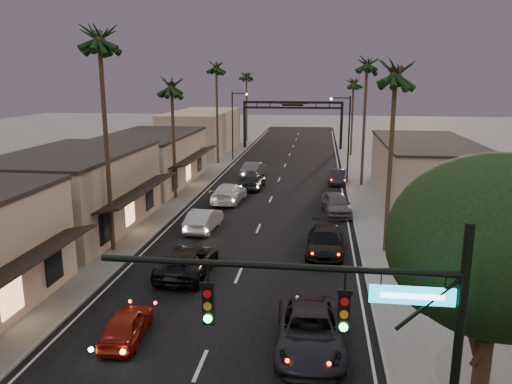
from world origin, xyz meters
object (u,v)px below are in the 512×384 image
(oncoming_red, at_px, (126,325))
(curbside_near, at_px, (310,331))
(palm_rc, at_px, (354,80))
(oncoming_pickup, at_px, (188,261))
(palm_far, at_px, (246,73))
(traffic_signal, at_px, (373,332))
(curbside_black, at_px, (325,242))
(palm_ra, at_px, (396,67))
(arch, at_px, (293,113))
(palm_ld, at_px, (216,64))
(streetlight_right, at_px, (346,132))
(palm_lc, at_px, (171,82))
(streetlight_left, at_px, (235,120))
(corner_tree, at_px, (498,252))
(palm_lb, at_px, (99,32))
(oncoming_silver, at_px, (204,220))
(palm_rb, at_px, (367,60))

(oncoming_red, distance_m, curbside_near, 7.71)
(palm_rc, bearing_deg, oncoming_pickup, -104.25)
(palm_far, bearing_deg, traffic_signal, -79.30)
(curbside_black, bearing_deg, palm_ra, 15.29)
(arch, bearing_deg, palm_ld, -119.83)
(palm_far, relative_size, curbside_near, 2.26)
(palm_ld, height_order, oncoming_red, palm_ld)
(streetlight_right, distance_m, palm_ld, 19.78)
(palm_ld, height_order, oncoming_pickup, palm_ld)
(arch, distance_m, curbside_black, 47.41)
(arch, height_order, palm_rc, palm_rc)
(arch, height_order, palm_lc, palm_lc)
(arch, distance_m, streetlight_left, 13.85)
(streetlight_right, height_order, curbside_near, streetlight_right)
(corner_tree, height_order, palm_lb, palm_lb)
(streetlight_left, bearing_deg, curbside_near, -76.56)
(palm_ra, bearing_deg, arch, 100.59)
(palm_rc, relative_size, palm_far, 0.92)
(streetlight_left, height_order, oncoming_pickup, streetlight_left)
(palm_lc, distance_m, palm_far, 42.01)
(traffic_signal, bearing_deg, curbside_black, 92.62)
(oncoming_red, bearing_deg, curbside_black, -130.74)
(corner_tree, bearing_deg, oncoming_silver, 124.20)
(traffic_signal, distance_m, palm_lc, 35.46)
(oncoming_silver, bearing_deg, palm_rc, -104.87)
(palm_lc, xyz_separation_m, oncoming_pickup, (5.74, -17.12, -9.69))
(palm_far, bearing_deg, oncoming_silver, -85.05)
(palm_lc, bearing_deg, streetlight_right, 30.11)
(oncoming_red, bearing_deg, palm_ld, -88.03)
(palm_rb, relative_size, palm_far, 1.08)
(arch, relative_size, oncoming_silver, 3.17)
(palm_rc, bearing_deg, curbside_near, -94.88)
(curbside_near, bearing_deg, palm_far, 98.59)
(corner_tree, height_order, curbside_near, corner_tree)
(palm_lb, height_order, palm_far, palm_lb)
(palm_lb, distance_m, curbside_black, 18.41)
(palm_rc, xyz_separation_m, oncoming_pickup, (-11.46, -45.12, -9.69))
(corner_tree, bearing_deg, palm_far, 104.14)
(palm_ra, distance_m, palm_far, 56.58)
(oncoming_red, height_order, curbside_black, curbside_black)
(streetlight_right, relative_size, oncoming_red, 2.32)
(streetlight_right, bearing_deg, oncoming_silver, -121.15)
(corner_tree, bearing_deg, oncoming_red, 162.45)
(traffic_signal, relative_size, streetlight_left, 0.95)
(curbside_black, bearing_deg, arch, 97.35)
(arch, xyz_separation_m, curbside_near, (4.14, -58.28, -4.72))
(palm_rc, xyz_separation_m, palm_far, (-16.90, 14.00, 0.97))
(streetlight_left, relative_size, curbside_black, 1.60)
(palm_lc, bearing_deg, oncoming_pickup, -71.47)
(streetlight_right, bearing_deg, palm_rc, 84.95)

